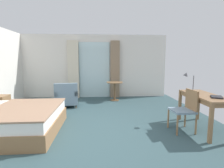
{
  "coord_description": "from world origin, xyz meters",
  "views": [
    {
      "loc": [
        0.28,
        -3.49,
        1.48
      ],
      "look_at": [
        0.54,
        0.59,
        0.94
      ],
      "focal_mm": 27.68,
      "sensor_mm": 36.0,
      "label": 1
    }
  ],
  "objects_px": {
    "desk_chair": "(186,108)",
    "round_cafe_table": "(115,87)",
    "desk_lamp": "(188,78)",
    "closed_book": "(217,97)",
    "bed": "(6,120)",
    "writing_desk": "(204,99)",
    "armchair_by_window": "(67,97)"
  },
  "relations": [
    {
      "from": "desk_chair",
      "to": "round_cafe_table",
      "type": "distance_m",
      "value": 3.24
    },
    {
      "from": "desk_lamp",
      "to": "closed_book",
      "type": "height_order",
      "value": "desk_lamp"
    },
    {
      "from": "bed",
      "to": "round_cafe_table",
      "type": "distance_m",
      "value": 3.79
    },
    {
      "from": "writing_desk",
      "to": "desk_chair",
      "type": "distance_m",
      "value": 0.46
    },
    {
      "from": "writing_desk",
      "to": "armchair_by_window",
      "type": "relative_size",
      "value": 1.54
    },
    {
      "from": "closed_book",
      "to": "armchair_by_window",
      "type": "height_order",
      "value": "armchair_by_window"
    },
    {
      "from": "bed",
      "to": "armchair_by_window",
      "type": "distance_m",
      "value": 2.24
    },
    {
      "from": "writing_desk",
      "to": "round_cafe_table",
      "type": "relative_size",
      "value": 1.93
    },
    {
      "from": "desk_lamp",
      "to": "armchair_by_window",
      "type": "relative_size",
      "value": 0.52
    },
    {
      "from": "desk_chair",
      "to": "round_cafe_table",
      "type": "relative_size",
      "value": 1.25
    },
    {
      "from": "writing_desk",
      "to": "armchair_by_window",
      "type": "bearing_deg",
      "value": 147.32
    },
    {
      "from": "bed",
      "to": "desk_lamp",
      "type": "height_order",
      "value": "desk_lamp"
    },
    {
      "from": "round_cafe_table",
      "to": "bed",
      "type": "bearing_deg",
      "value": -130.92
    },
    {
      "from": "bed",
      "to": "closed_book",
      "type": "height_order",
      "value": "bed"
    },
    {
      "from": "desk_lamp",
      "to": "desk_chair",
      "type": "bearing_deg",
      "value": -118.67
    },
    {
      "from": "bed",
      "to": "desk_lamp",
      "type": "xyz_separation_m",
      "value": [
        4.03,
        0.41,
        0.79
      ]
    },
    {
      "from": "armchair_by_window",
      "to": "desk_lamp",
      "type": "bearing_deg",
      "value": -27.62
    },
    {
      "from": "bed",
      "to": "closed_book",
      "type": "relative_size",
      "value": 7.77
    },
    {
      "from": "bed",
      "to": "desk_chair",
      "type": "relative_size",
      "value": 2.33
    },
    {
      "from": "armchair_by_window",
      "to": "closed_book",
      "type": "bearing_deg",
      "value": -35.75
    },
    {
      "from": "desk_lamp",
      "to": "round_cafe_table",
      "type": "distance_m",
      "value": 2.96
    },
    {
      "from": "desk_lamp",
      "to": "round_cafe_table",
      "type": "height_order",
      "value": "desk_lamp"
    },
    {
      "from": "bed",
      "to": "armchair_by_window",
      "type": "bearing_deg",
      "value": 68.1
    },
    {
      "from": "writing_desk",
      "to": "desk_chair",
      "type": "relative_size",
      "value": 1.55
    },
    {
      "from": "armchair_by_window",
      "to": "round_cafe_table",
      "type": "bearing_deg",
      "value": 25.36
    },
    {
      "from": "writing_desk",
      "to": "round_cafe_table",
      "type": "height_order",
      "value": "writing_desk"
    },
    {
      "from": "closed_book",
      "to": "armchair_by_window",
      "type": "xyz_separation_m",
      "value": [
        -3.4,
        2.45,
        -0.46
      ]
    },
    {
      "from": "writing_desk",
      "to": "desk_chair",
      "type": "bearing_deg",
      "value": -172.44
    },
    {
      "from": "armchair_by_window",
      "to": "round_cafe_table",
      "type": "xyz_separation_m",
      "value": [
        1.64,
        0.78,
        0.19
      ]
    },
    {
      "from": "writing_desk",
      "to": "armchair_by_window",
      "type": "xyz_separation_m",
      "value": [
        -3.34,
        2.14,
        -0.34
      ]
    },
    {
      "from": "desk_chair",
      "to": "closed_book",
      "type": "relative_size",
      "value": 3.33
    },
    {
      "from": "bed",
      "to": "closed_book",
      "type": "distance_m",
      "value": 4.28
    }
  ]
}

